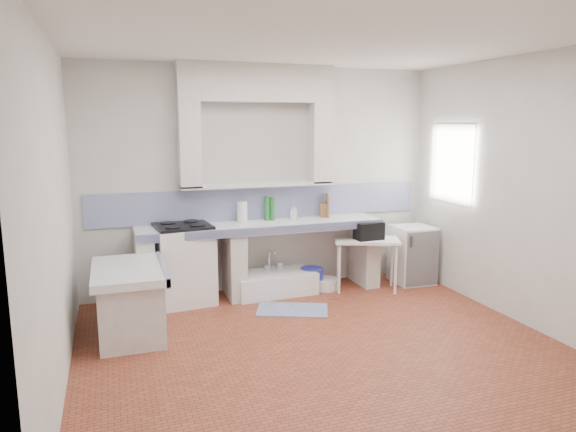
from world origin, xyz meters
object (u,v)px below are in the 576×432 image
object	(u,v)px
sink	(274,284)
side_table	(366,264)
stove	(184,265)
fridge	(412,254)

from	to	relation	value
sink	side_table	xyz separation A→B (m)	(1.16, -0.23, 0.21)
sink	side_table	bearing A→B (deg)	-14.64
stove	side_table	world-z (taller)	stove
side_table	fridge	world-z (taller)	fridge
fridge	side_table	bearing A→B (deg)	-171.52
side_table	fridge	bearing A→B (deg)	29.03
stove	sink	bearing A→B (deg)	-7.51
stove	fridge	bearing A→B (deg)	-9.22
sink	fridge	world-z (taller)	fridge
side_table	sink	bearing A→B (deg)	-169.19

